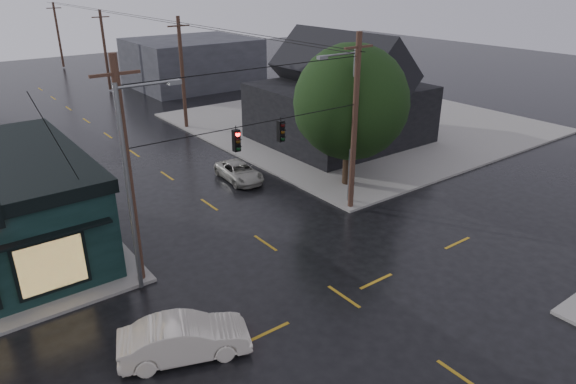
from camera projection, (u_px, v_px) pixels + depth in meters
ground_plane at (344, 297)px, 22.26m from camera, size 160.00×160.00×0.00m
sidewalk_ne at (356, 122)px, 47.97m from camera, size 28.00×28.00×0.15m
ne_building at (340, 87)px, 41.27m from camera, size 12.60×11.60×8.75m
corner_tree at (351, 102)px, 31.80m from camera, size 7.23×7.23×9.02m
utility_pole_nw at (142, 280)px, 23.45m from camera, size 2.00×0.32×10.15m
utility_pole_ne at (350, 208)px, 30.62m from camera, size 2.00×0.32×10.15m
utility_pole_far_a at (187, 128)px, 46.43m from camera, size 2.00×0.32×9.65m
utility_pole_far_b at (111, 91)px, 61.14m from camera, size 2.00×0.32×9.15m
utility_pole_far_c at (64, 68)px, 75.85m from camera, size 2.00×0.32×9.15m
span_signal_assembly at (259, 135)px, 24.85m from camera, size 13.00×0.48×1.23m
streetlight_nw at (142, 289)px, 22.77m from camera, size 5.40×0.30×9.15m
streetlight_ne at (348, 202)px, 31.41m from camera, size 5.40×0.30×9.15m
bg_building_east at (192, 62)px, 63.07m from camera, size 14.00×12.00×5.60m
sedan_cream at (184, 338)px, 18.54m from camera, size 4.97×3.17×1.55m
suv_silver at (239, 172)px, 34.54m from camera, size 2.30×4.44×1.20m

